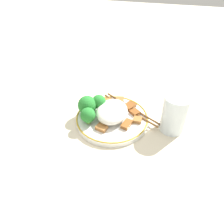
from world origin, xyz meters
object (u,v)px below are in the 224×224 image
Objects in this scene: broccoli_back_right at (88,115)px; plate at (112,118)px; broccoli_back_center at (87,106)px; drinking_glass at (174,114)px; chopsticks at (131,109)px; broccoli_back_left at (99,102)px.

plate is at bearing -55.89° from broccoli_back_right.
broccoli_back_center is 0.25m from drinking_glass.
chopsticks is 0.14m from drinking_glass.
drinking_glass reaches higher than plate.
drinking_glass reaches higher than chopsticks.
broccoli_back_left is 0.22m from drinking_glass.
broccoli_back_right is at bearing 101.98° from drinking_glass.
plate is 1.95× the size of drinking_glass.
broccoli_back_right is at bearing 167.42° from broccoli_back_left.
broccoli_back_left is at bearing -49.86° from broccoli_back_center.
broccoli_back_center reaches higher than plate.
plate is 0.09m from broccoli_back_center.
broccoli_back_center is at bearing 130.14° from broccoli_back_left.
broccoli_back_center is 0.14m from chopsticks.
plate is 3.94× the size of broccoli_back_left.
chopsticks reaches higher than plate.
plate is 0.08m from broccoli_back_right.
broccoli_back_left is 0.49× the size of drinking_glass.
plate is 0.18m from drinking_glass.
drinking_glass is (0.01, -0.18, 0.05)m from plate.
broccoli_back_center reaches higher than broccoli_back_right.
broccoli_back_center is 0.30× the size of chopsticks.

